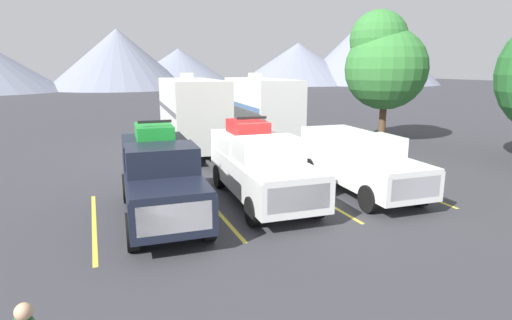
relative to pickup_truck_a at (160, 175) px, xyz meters
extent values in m
plane|color=#38383D|center=(3.38, 0.02, -1.26)|extent=(240.00, 240.00, 0.00)
cube|color=black|center=(-0.01, -0.24, -0.30)|extent=(2.25, 5.74, 0.99)
cube|color=black|center=(-0.11, -2.28, 0.24)|extent=(1.97, 1.68, 0.08)
cube|color=black|center=(-0.04, -0.75, 0.59)|extent=(1.92, 1.56, 0.79)
cube|color=slate|center=(-0.07, -1.34, 0.63)|extent=(1.74, 0.31, 0.58)
cube|color=black|center=(0.06, 1.28, 0.52)|extent=(2.06, 2.69, 0.64)
cube|color=silver|center=(-0.15, -3.04, -0.25)|extent=(1.68, 0.14, 0.69)
cylinder|color=black|center=(0.80, -2.21, -0.79)|extent=(0.33, 0.95, 0.93)
cylinder|color=black|center=(-1.01, -2.12, -0.79)|extent=(0.33, 0.95, 0.93)
cylinder|color=black|center=(0.99, 1.63, -0.79)|extent=(0.33, 0.95, 0.93)
cylinder|color=black|center=(-0.82, 1.72, -0.79)|extent=(0.33, 0.95, 0.93)
cube|color=green|center=(0.06, 1.28, 1.06)|extent=(1.17, 1.72, 0.45)
cylinder|color=black|center=(0.48, 0.69, 1.06)|extent=(0.20, 0.45, 0.44)
cylinder|color=black|center=(-0.41, 0.73, 1.06)|extent=(0.20, 0.45, 0.44)
cylinder|color=black|center=(0.54, 1.83, 1.06)|extent=(0.20, 0.45, 0.44)
cylinder|color=black|center=(-0.35, 1.87, 1.06)|extent=(0.20, 0.45, 0.44)
cube|color=black|center=(0.04, 0.81, 1.44)|extent=(0.99, 0.13, 0.08)
cube|color=white|center=(3.28, 0.22, -0.34)|extent=(2.37, 5.89, 0.99)
cube|color=white|center=(3.18, -1.86, 0.19)|extent=(2.08, 1.72, 0.08)
cube|color=white|center=(3.26, -0.30, 0.53)|extent=(2.03, 1.60, 0.76)
cube|color=slate|center=(3.23, -0.90, 0.57)|extent=(1.84, 0.31, 0.56)
cube|color=white|center=(3.36, 1.78, 0.45)|extent=(2.17, 2.76, 0.60)
cube|color=silver|center=(3.14, -2.64, -0.29)|extent=(1.77, 0.15, 0.70)
cylinder|color=black|center=(4.14, -1.79, -0.84)|extent=(0.32, 0.85, 0.83)
cylinder|color=black|center=(2.23, -1.70, -0.84)|extent=(0.32, 0.85, 0.83)
cylinder|color=black|center=(4.34, 2.14, -0.84)|extent=(0.32, 0.85, 0.83)
cylinder|color=black|center=(2.42, 2.24, -0.84)|extent=(0.32, 0.85, 0.83)
cube|color=red|center=(3.36, 1.78, 0.98)|extent=(1.23, 1.76, 0.45)
cylinder|color=black|center=(3.80, 1.18, 0.97)|extent=(0.20, 0.45, 0.44)
cylinder|color=black|center=(2.86, 1.22, 0.97)|extent=(0.20, 0.45, 0.44)
cylinder|color=black|center=(3.86, 2.35, 0.97)|extent=(0.20, 0.45, 0.44)
cylinder|color=black|center=(2.92, 2.39, 0.97)|extent=(0.20, 0.45, 0.44)
cube|color=black|center=(3.33, 1.31, 1.35)|extent=(1.05, 0.13, 0.08)
cube|color=white|center=(6.86, -0.06, -0.38)|extent=(2.26, 5.83, 0.91)
cube|color=white|center=(6.76, -2.13, 0.12)|extent=(1.97, 1.70, 0.08)
cube|color=white|center=(6.84, -0.58, 0.43)|extent=(1.93, 1.58, 0.72)
cube|color=slate|center=(6.81, -1.17, 0.47)|extent=(1.75, 0.29, 0.53)
cube|color=white|center=(6.94, 1.48, 0.39)|extent=(2.07, 2.73, 0.63)
cube|color=silver|center=(6.72, -2.90, -0.33)|extent=(1.68, 0.14, 0.64)
cylinder|color=black|center=(7.67, -2.06, -0.83)|extent=(0.32, 0.86, 0.85)
cylinder|color=black|center=(5.86, -1.97, -0.83)|extent=(0.32, 0.86, 0.85)
cylinder|color=black|center=(7.87, 1.84, -0.83)|extent=(0.32, 0.86, 0.85)
cylinder|color=black|center=(6.05, 1.93, -0.83)|extent=(0.32, 0.86, 0.85)
cube|color=gold|center=(-1.88, 0.01, -1.25)|extent=(0.12, 5.50, 0.01)
cube|color=gold|center=(1.63, 0.01, -1.25)|extent=(0.12, 5.50, 0.01)
cube|color=gold|center=(5.13, 0.01, -1.25)|extent=(0.12, 5.50, 0.01)
cube|color=gold|center=(8.63, 0.01, -1.25)|extent=(0.12, 5.50, 0.01)
cube|color=silver|center=(3.00, 9.03, 0.86)|extent=(2.93, 7.80, 3.17)
cube|color=#595960|center=(1.76, 9.11, 1.02)|extent=(0.48, 7.34, 0.24)
cube|color=silver|center=(3.07, 10.18, 2.59)|extent=(0.64, 0.74, 0.30)
cube|color=#333333|center=(2.72, 4.61, -0.94)|extent=(0.19, 1.21, 0.12)
cylinder|color=black|center=(4.07, 8.04, -0.88)|extent=(0.27, 0.77, 0.76)
cylinder|color=black|center=(1.81, 8.19, -0.88)|extent=(0.27, 0.77, 0.76)
cylinder|color=black|center=(4.18, 9.88, -0.88)|extent=(0.27, 0.77, 0.76)
cylinder|color=black|center=(1.93, 10.02, -0.88)|extent=(0.27, 0.77, 0.76)
cube|color=white|center=(7.02, 9.55, 0.84)|extent=(2.80, 7.12, 3.14)
cube|color=#4C6B99|center=(5.83, 9.62, 1.00)|extent=(0.44, 6.70, 0.24)
cube|color=silver|center=(7.09, 10.59, 2.57)|extent=(0.64, 0.74, 0.30)
cube|color=#333333|center=(6.76, 5.46, -0.94)|extent=(0.19, 1.21, 0.12)
cylinder|color=black|center=(8.05, 8.64, -0.88)|extent=(0.27, 0.77, 0.76)
cylinder|color=black|center=(5.88, 8.78, -0.88)|extent=(0.27, 0.77, 0.76)
cylinder|color=black|center=(8.16, 10.32, -0.88)|extent=(0.27, 0.77, 0.76)
cylinder|color=black|center=(5.99, 10.45, -0.88)|extent=(0.27, 0.77, 0.76)
sphere|color=tan|center=(-2.61, -6.66, 0.19)|extent=(0.21, 0.21, 0.21)
cylinder|color=brown|center=(14.16, 8.08, 0.26)|extent=(0.40, 0.40, 3.03)
sphere|color=#387F38|center=(14.16, 8.08, 2.94)|extent=(4.66, 4.66, 4.66)
sphere|color=#387F38|center=(13.76, 8.38, 4.57)|extent=(3.26, 3.26, 3.26)
cone|color=gray|center=(3.90, 78.62, 4.68)|extent=(28.13, 28.13, 11.87)
cone|color=gray|center=(17.06, 83.15, 2.93)|extent=(26.41, 26.41, 8.37)
cone|color=gray|center=(48.84, 86.86, 3.97)|extent=(32.16, 32.16, 10.45)
cone|color=gray|center=(66.18, 80.62, 7.64)|extent=(35.78, 35.78, 17.80)
camera|label=1|loc=(-1.65, -11.76, 3.02)|focal=29.06mm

